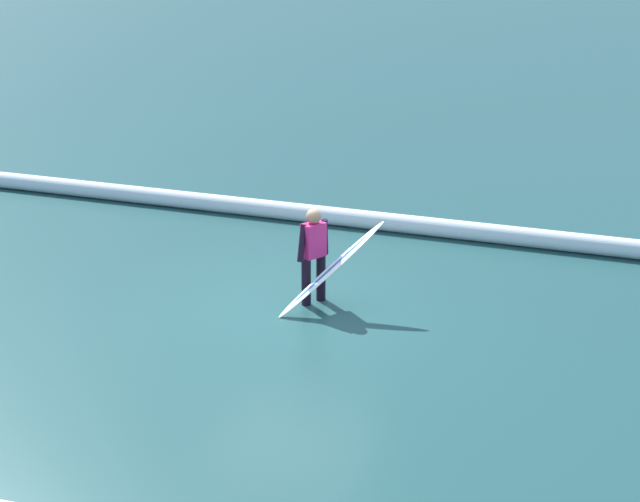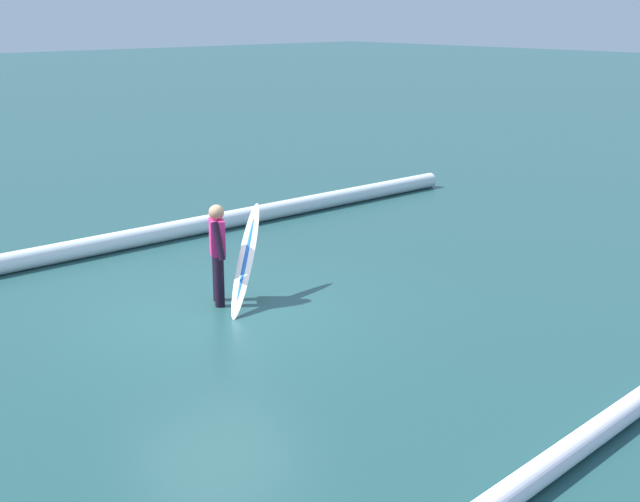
# 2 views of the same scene
# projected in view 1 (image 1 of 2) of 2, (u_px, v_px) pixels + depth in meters

# --- Properties ---
(ground_plane) EXTENTS (144.84, 144.84, 0.00)m
(ground_plane) POSITION_uv_depth(u_px,v_px,m) (292.00, 305.00, 13.79)
(ground_plane) COLOR #20494A
(surfer) EXTENTS (0.34, 0.56, 1.45)m
(surfer) POSITION_uv_depth(u_px,v_px,m) (314.00, 251.00, 13.62)
(surfer) COLOR black
(surfer) RESTS_ON ground_plane
(surfboard) EXTENTS (1.39, 1.20, 1.31)m
(surfboard) POSITION_uv_depth(u_px,v_px,m) (331.00, 269.00, 13.39)
(surfboard) COLOR white
(surfboard) RESTS_ON ground_plane
(wave_crest_foreground) EXTENTS (22.67, 0.67, 0.33)m
(wave_crest_foreground) POSITION_uv_depth(u_px,v_px,m) (252.00, 207.00, 17.74)
(wave_crest_foreground) COLOR white
(wave_crest_foreground) RESTS_ON ground_plane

